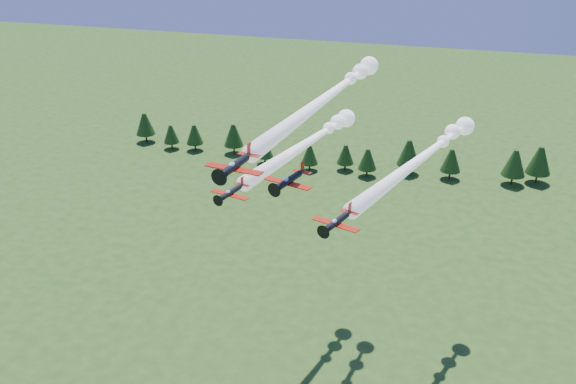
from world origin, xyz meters
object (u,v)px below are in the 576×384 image
(plane_slot, at_px, (289,180))
(plane_lead, at_px, (329,95))
(plane_left, at_px, (311,140))
(plane_right, at_px, (425,156))

(plane_slot, bearing_deg, plane_lead, 99.62)
(plane_left, bearing_deg, plane_lead, -36.65)
(plane_left, xyz_separation_m, plane_right, (20.97, -1.31, -0.29))
(plane_slot, bearing_deg, plane_right, 65.54)
(plane_right, xyz_separation_m, plane_slot, (-18.78, -21.86, 2.41))
(plane_lead, height_order, plane_left, plane_lead)
(plane_right, height_order, plane_slot, plane_slot)
(plane_left, relative_size, plane_slot, 5.10)
(plane_lead, height_order, plane_slot, plane_lead)
(plane_lead, xyz_separation_m, plane_slot, (-2.07, -17.91, -8.43))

